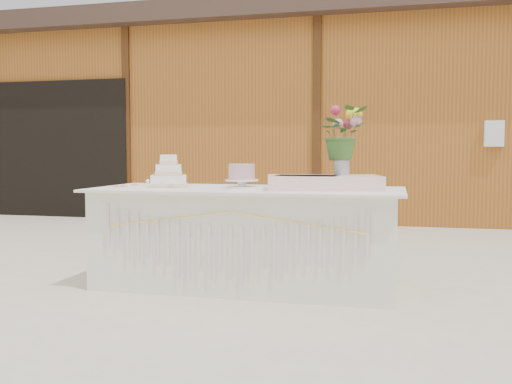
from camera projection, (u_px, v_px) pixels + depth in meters
ground at (247, 286)px, 4.48m from camera, size 80.00×80.00×0.00m
barn at (331, 117)px, 10.17m from camera, size 12.60×4.60×3.30m
cake_table at (247, 237)px, 4.45m from camera, size 2.40×1.00×0.77m
wedding_cake at (169, 176)px, 4.58m from camera, size 0.37×0.37×0.26m
pink_cake_stand at (242, 175)px, 4.43m from camera, size 0.26×0.26×0.19m
satin_runner at (324, 182)px, 4.27m from camera, size 0.92×0.65×0.11m
flower_vase at (342, 165)px, 4.29m from camera, size 0.12×0.12×0.16m
bouquet at (342, 127)px, 4.27m from camera, size 0.47×0.45×0.40m
loose_flowers at (126, 185)px, 4.71m from camera, size 0.14×0.32×0.02m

